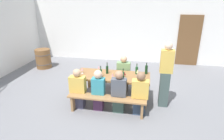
{
  "coord_description": "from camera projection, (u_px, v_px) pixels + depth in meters",
  "views": [
    {
      "loc": [
        0.91,
        -4.75,
        2.76
      ],
      "look_at": [
        0.0,
        0.0,
        0.9
      ],
      "focal_mm": 30.57,
      "sensor_mm": 36.0,
      "label": 1
    }
  ],
  "objects": [
    {
      "name": "wine_glass_2",
      "position": [
        137.0,
        71.0,
        5.15
      ],
      "size": [
        0.06,
        0.06,
        0.19
      ],
      "color": "silver",
      "rests_on": "tasting_table"
    },
    {
      "name": "back_wall",
      "position": [
        128.0,
        25.0,
        8.33
      ],
      "size": [
        14.0,
        0.2,
        3.2
      ],
      "primitive_type": "cube",
      "color": "white",
      "rests_on": "ground"
    },
    {
      "name": "wine_barrel",
      "position": [
        43.0,
        59.0,
        7.84
      ],
      "size": [
        0.64,
        0.64,
        0.78
      ],
      "color": "brown",
      "rests_on": "ground"
    },
    {
      "name": "standing_host",
      "position": [
        165.0,
        76.0,
        4.91
      ],
      "size": [
        0.32,
        0.24,
        1.75
      ],
      "rotation": [
        0.0,
        0.0,
        3.14
      ],
      "color": "#40524F",
      "rests_on": "ground"
    },
    {
      "name": "bench_far",
      "position": [
        116.0,
        78.0,
        6.03
      ],
      "size": [
        1.96,
        0.3,
        0.45
      ],
      "color": "#9E7247",
      "rests_on": "ground"
    },
    {
      "name": "tasting_table",
      "position": [
        112.0,
        78.0,
        5.27
      ],
      "size": [
        2.06,
        0.82,
        0.75
      ],
      "color": "olive",
      "rests_on": "ground"
    },
    {
      "name": "seated_guest_near_1",
      "position": [
        98.0,
        91.0,
        4.85
      ],
      "size": [
        0.32,
        0.24,
        1.09
      ],
      "rotation": [
        0.0,
        0.0,
        1.57
      ],
      "color": "#4C2B4C",
      "rests_on": "ground"
    },
    {
      "name": "bench_near",
      "position": [
        107.0,
        101.0,
        4.73
      ],
      "size": [
        1.96,
        0.3,
        0.45
      ],
      "color": "#9E7247",
      "rests_on": "ground"
    },
    {
      "name": "seated_guest_far_0",
      "position": [
        123.0,
        75.0,
        5.79
      ],
      "size": [
        0.4,
        0.24,
        1.15
      ],
      "rotation": [
        0.0,
        0.0,
        -1.57
      ],
      "color": "#493D38",
      "rests_on": "ground"
    },
    {
      "name": "wine_bottle_3",
      "position": [
        107.0,
        69.0,
        5.31
      ],
      "size": [
        0.07,
        0.07,
        0.33
      ],
      "color": "#143319",
      "rests_on": "tasting_table"
    },
    {
      "name": "wine_glass_1",
      "position": [
        82.0,
        69.0,
        5.32
      ],
      "size": [
        0.07,
        0.07,
        0.17
      ],
      "color": "silver",
      "rests_on": "tasting_table"
    },
    {
      "name": "ground_plane",
      "position": [
        112.0,
        99.0,
        5.51
      ],
      "size": [
        24.0,
        24.0,
        0.0
      ],
      "primitive_type": "plane",
      "color": "slate"
    },
    {
      "name": "wine_glass_4",
      "position": [
        113.0,
        75.0,
        4.95
      ],
      "size": [
        0.06,
        0.06,
        0.17
      ],
      "color": "silver",
      "rests_on": "tasting_table"
    },
    {
      "name": "wine_bottle_1",
      "position": [
        137.0,
        70.0,
        5.29
      ],
      "size": [
        0.07,
        0.07,
        0.3
      ],
      "color": "#194723",
      "rests_on": "tasting_table"
    },
    {
      "name": "wine_bottle_4",
      "position": [
        123.0,
        77.0,
        4.82
      ],
      "size": [
        0.07,
        0.07,
        0.34
      ],
      "color": "#194723",
      "rests_on": "tasting_table"
    },
    {
      "name": "wooden_door",
      "position": [
        189.0,
        41.0,
        7.94
      ],
      "size": [
        0.9,
        0.06,
        2.1
      ],
      "primitive_type": "cube",
      "color": "brown",
      "rests_on": "ground"
    },
    {
      "name": "seated_guest_near_0",
      "position": [
        78.0,
        90.0,
        4.95
      ],
      "size": [
        0.41,
        0.24,
        1.08
      ],
      "rotation": [
        0.0,
        0.0,
        1.57
      ],
      "color": "#46435C",
      "rests_on": "ground"
    },
    {
      "name": "wine_bottle_2",
      "position": [
        101.0,
        73.0,
        5.08
      ],
      "size": [
        0.07,
        0.07,
        0.31
      ],
      "color": "#234C2D",
      "rests_on": "tasting_table"
    },
    {
      "name": "seated_guest_near_2",
      "position": [
        119.0,
        92.0,
        4.75
      ],
      "size": [
        0.37,
        0.24,
        1.11
      ],
      "rotation": [
        0.0,
        0.0,
        1.57
      ],
      "color": "#395148",
      "rests_on": "ground"
    },
    {
      "name": "wine_bottle_0",
      "position": [
        146.0,
        70.0,
        5.28
      ],
      "size": [
        0.07,
        0.07,
        0.33
      ],
      "color": "#143319",
      "rests_on": "tasting_table"
    },
    {
      "name": "wine_glass_3",
      "position": [
        124.0,
        73.0,
        5.07
      ],
      "size": [
        0.08,
        0.08,
        0.16
      ],
      "color": "silver",
      "rests_on": "tasting_table"
    },
    {
      "name": "seated_guest_near_3",
      "position": [
        140.0,
        94.0,
        4.66
      ],
      "size": [
        0.41,
        0.24,
        1.12
      ],
      "rotation": [
        0.0,
        0.0,
        1.57
      ],
      "color": "#334661",
      "rests_on": "ground"
    },
    {
      "name": "wine_glass_0",
      "position": [
        99.0,
        68.0,
        5.48
      ],
      "size": [
        0.06,
        0.06,
        0.16
      ],
      "color": "silver",
      "rests_on": "tasting_table"
    }
  ]
}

